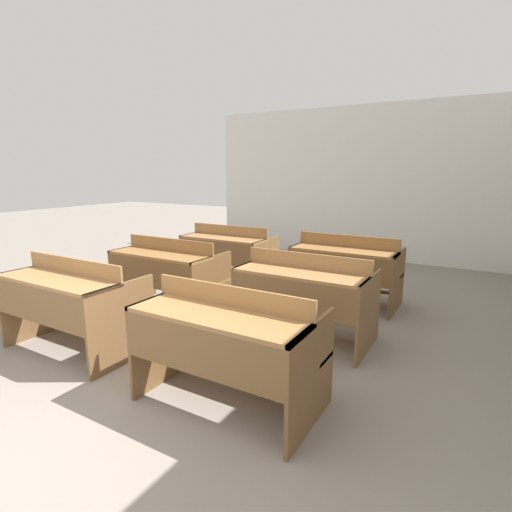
% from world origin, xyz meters
% --- Properties ---
extents(wall_back, '(5.93, 0.06, 2.88)m').
position_xyz_m(wall_back, '(0.00, 6.89, 1.44)').
color(wall_back, silver).
rests_on(wall_back, ground_plane).
extents(bench_front_left, '(1.29, 0.75, 0.89)m').
position_xyz_m(bench_front_left, '(-0.99, 1.39, 0.49)').
color(bench_front_left, brown).
rests_on(bench_front_left, ground_plane).
extents(bench_front_right, '(1.29, 0.75, 0.89)m').
position_xyz_m(bench_front_right, '(0.79, 1.37, 0.49)').
color(bench_front_right, brown).
rests_on(bench_front_right, ground_plane).
extents(bench_second_left, '(1.29, 0.75, 0.89)m').
position_xyz_m(bench_second_left, '(-0.97, 2.68, 0.49)').
color(bench_second_left, brown).
rests_on(bench_second_left, ground_plane).
extents(bench_second_right, '(1.29, 0.75, 0.89)m').
position_xyz_m(bench_second_right, '(0.81, 2.70, 0.49)').
color(bench_second_right, brown).
rests_on(bench_second_right, ground_plane).
extents(bench_third_left, '(1.29, 0.75, 0.89)m').
position_xyz_m(bench_third_left, '(-1.00, 4.00, 0.49)').
color(bench_third_left, brown).
rests_on(bench_third_left, ground_plane).
extents(bench_third_right, '(1.29, 0.75, 0.89)m').
position_xyz_m(bench_third_right, '(0.80, 4.00, 0.49)').
color(bench_third_right, brown).
rests_on(bench_third_right, ground_plane).
extents(schoolbag, '(0.34, 0.28, 0.37)m').
position_xyz_m(schoolbag, '(-1.94, 1.58, 0.18)').
color(schoolbag, '#2D6638').
rests_on(schoolbag, ground_plane).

